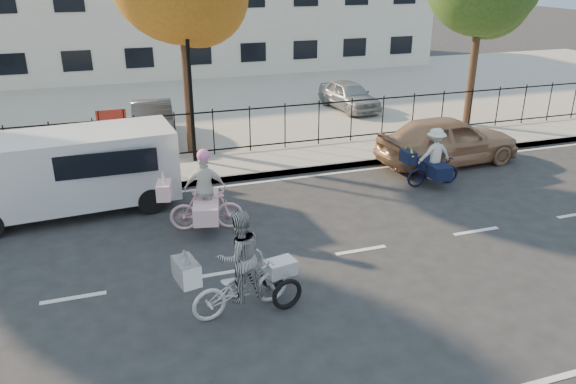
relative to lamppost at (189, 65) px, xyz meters
name	(u,v)px	position (x,y,z in m)	size (l,w,h in m)	color
ground	(228,272)	(-0.50, -6.80, -3.11)	(120.00, 120.00, 0.00)	#333334
road_markings	(228,272)	(-0.50, -6.80, -3.11)	(60.00, 9.52, 0.01)	silver
curb	(188,184)	(-0.50, -1.75, -3.04)	(60.00, 0.10, 0.15)	#A8A399
sidewalk	(183,172)	(-0.50, -0.70, -3.04)	(60.00, 2.20, 0.15)	#A8A399
parking_lot	(152,105)	(-0.50, 8.20, -3.04)	(60.00, 15.60, 0.15)	#A8A399
iron_fence	(176,135)	(-0.50, 0.40, -2.21)	(58.00, 0.06, 1.50)	black
building	(129,17)	(-0.50, 18.20, -0.11)	(34.00, 10.00, 6.00)	silver
lamppost	(189,65)	(0.00, 0.00, 0.00)	(0.36, 0.36, 4.33)	black
street_sign	(113,128)	(-2.35, 0.00, -1.70)	(0.85, 0.06, 1.80)	black
zebra_trike	(241,274)	(-0.56, -8.18, -2.35)	(2.30, 1.17, 1.97)	white
unicorn_bike	(204,201)	(-0.55, -4.66, -2.37)	(2.03, 1.45, 2.00)	#FCC0C4
bull_bike	(433,163)	(6.10, -3.85, -2.44)	(1.79, 1.22, 1.68)	black
white_van	(62,171)	(-3.68, -2.57, -1.98)	(5.87, 2.35, 2.04)	white
gold_sedan	(448,140)	(7.53, -2.38, -2.34)	(1.82, 4.54, 1.55)	#A97F5B
lot_car_c	(153,121)	(-0.96, 2.73, -2.32)	(1.36, 3.91, 1.29)	#43474A
lot_car_d	(349,95)	(7.29, 4.55, -2.37)	(1.40, 3.49, 1.19)	#979B9E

